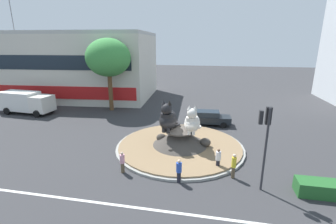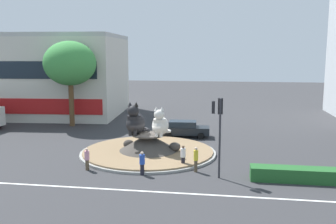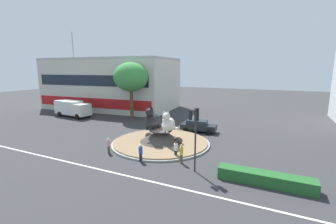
% 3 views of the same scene
% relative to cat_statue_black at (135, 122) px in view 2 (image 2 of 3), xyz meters
% --- Properties ---
extents(ground_plane, '(160.00, 160.00, 0.00)m').
position_rel_cat_statue_black_xyz_m(ground_plane, '(1.04, 0.08, -2.63)').
color(ground_plane, '#333335').
extents(lane_centreline, '(112.00, 0.20, 0.01)m').
position_rel_cat_statue_black_xyz_m(lane_centreline, '(1.04, -8.29, -2.62)').
color(lane_centreline, silver).
rests_on(lane_centreline, ground).
extents(roundabout_island, '(11.06, 11.06, 1.64)m').
position_rel_cat_statue_black_xyz_m(roundabout_island, '(1.04, 0.09, -2.09)').
color(roundabout_island, gray).
rests_on(roundabout_island, ground).
extents(cat_statue_black, '(1.74, 2.65, 2.70)m').
position_rel_cat_statue_black_xyz_m(cat_statue_black, '(0.00, 0.00, 0.00)').
color(cat_statue_black, black).
rests_on(cat_statue_black, roundabout_island).
extents(cat_statue_white, '(1.50, 2.40, 2.39)m').
position_rel_cat_statue_black_xyz_m(cat_statue_white, '(2.09, -0.19, -0.11)').
color(cat_statue_white, silver).
rests_on(cat_statue_white, roundabout_island).
extents(traffic_light_mast, '(0.71, 0.53, 5.29)m').
position_rel_cat_statue_black_xyz_m(traffic_light_mast, '(6.82, -5.07, 1.24)').
color(traffic_light_mast, '#2D2D33').
rests_on(traffic_light_mast, ground).
extents(shophouse_block, '(27.45, 16.01, 15.74)m').
position_rel_cat_statue_black_xyz_m(shophouse_block, '(-19.98, 17.88, 2.63)').
color(shophouse_block, beige).
rests_on(shophouse_block, ground).
extents(clipped_hedge_strip, '(6.74, 1.20, 0.90)m').
position_rel_cat_statue_black_xyz_m(clipped_hedge_strip, '(12.29, -5.07, -2.18)').
color(clipped_hedge_strip, '#235B28').
rests_on(clipped_hedge_strip, ground).
extents(broadleaf_tree_behind_island, '(5.76, 5.76, 9.48)m').
position_rel_cat_statue_black_xyz_m(broadleaf_tree_behind_island, '(-9.89, 10.44, 4.36)').
color(broadleaf_tree_behind_island, brown).
rests_on(broadleaf_tree_behind_island, ground).
extents(pedestrian_yellow_shirt, '(0.32, 0.32, 1.77)m').
position_rel_cat_statue_black_xyz_m(pedestrian_yellow_shirt, '(5.28, -4.11, -1.67)').
color(pedestrian_yellow_shirt, brown).
rests_on(pedestrian_yellow_shirt, ground).
extents(pedestrian_white_shirt, '(0.37, 0.37, 1.58)m').
position_rel_cat_statue_black_xyz_m(pedestrian_white_shirt, '(4.27, -3.08, -1.80)').
color(pedestrian_white_shirt, black).
rests_on(pedestrian_white_shirt, ground).
extents(pedestrian_blue_shirt, '(0.37, 0.37, 1.63)m').
position_rel_cat_statue_black_xyz_m(pedestrian_blue_shirt, '(1.75, -5.31, -1.78)').
color(pedestrian_blue_shirt, black).
rests_on(pedestrian_blue_shirt, ground).
extents(pedestrian_pink_shirt, '(0.34, 0.34, 1.59)m').
position_rel_cat_statue_black_xyz_m(pedestrian_pink_shirt, '(-2.32, -4.85, -1.79)').
color(pedestrian_pink_shirt, brown).
rests_on(pedestrian_pink_shirt, ground).
extents(sedan_on_far_lane, '(4.81, 2.27, 1.59)m').
position_rel_cat_statue_black_xyz_m(sedan_on_far_lane, '(3.28, 6.69, -1.79)').
color(sedan_on_far_lane, black).
rests_on(sedan_on_far_lane, ground).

